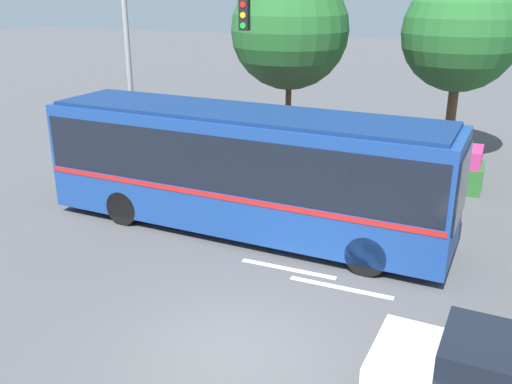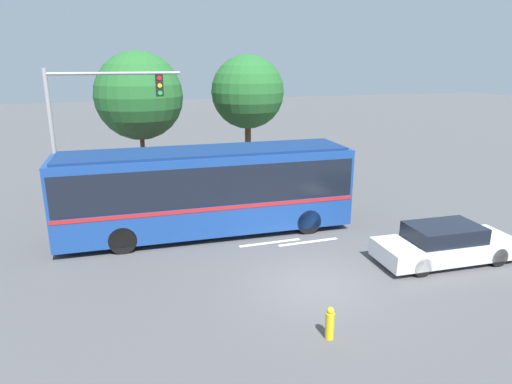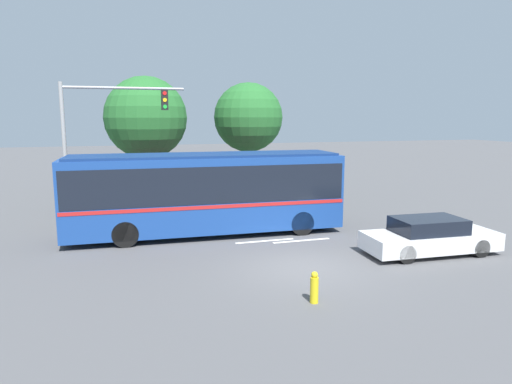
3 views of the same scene
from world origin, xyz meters
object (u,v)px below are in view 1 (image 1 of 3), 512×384
(street_tree_left, at_px, (290,30))
(street_tree_centre, at_px, (461,33))
(traffic_light_pole, at_px, (162,57))
(city_bus, at_px, (243,164))

(street_tree_left, bearing_deg, street_tree_centre, 8.70)
(traffic_light_pole, relative_size, street_tree_centre, 0.91)
(traffic_light_pole, xyz_separation_m, street_tree_centre, (8.78, 6.39, 0.57))
(street_tree_left, relative_size, street_tree_centre, 1.02)
(street_tree_left, bearing_deg, city_bus, -77.83)
(city_bus, bearing_deg, street_tree_centre, 66.35)
(traffic_light_pole, xyz_separation_m, street_tree_left, (2.47, 5.42, 0.56))
(street_tree_centre, bearing_deg, city_bus, -115.69)
(traffic_light_pole, bearing_deg, street_tree_centre, 36.05)
(city_bus, xyz_separation_m, street_tree_left, (-1.81, 8.39, 2.91))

